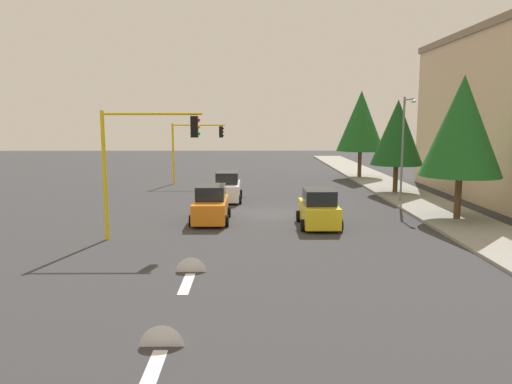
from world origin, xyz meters
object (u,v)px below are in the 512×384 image
(tree_roadside_near, at_px, (462,126))
(tree_roadside_far, at_px, (361,121))
(traffic_signal_far_right, at_px, (195,141))
(street_lamp_curbside, at_px, (405,138))
(tree_roadside_mid, at_px, (397,133))
(car_white, at_px, (227,188))
(car_yellow, at_px, (319,209))
(car_orange, at_px, (211,205))
(traffic_signal_near_right, at_px, (142,149))

(tree_roadside_near, bearing_deg, tree_roadside_far, -177.14)
(traffic_signal_far_right, xyz_separation_m, street_lamp_curbside, (10.39, 14.82, 0.64))
(tree_roadside_mid, bearing_deg, traffic_signal_far_right, -111.01)
(car_white, bearing_deg, tree_roadside_mid, 103.32)
(street_lamp_curbside, distance_m, tree_roadside_near, 5.82)
(tree_roadside_near, distance_m, car_white, 15.34)
(traffic_signal_far_right, height_order, car_yellow, traffic_signal_far_right)
(tree_roadside_far, xyz_separation_m, car_orange, (19.89, -12.50, -4.49))
(tree_roadside_near, relative_size, car_yellow, 2.05)
(street_lamp_curbside, bearing_deg, traffic_signal_near_right, -57.24)
(street_lamp_curbside, relative_size, tree_roadside_mid, 1.00)
(tree_roadside_far, height_order, car_white, tree_roadside_far)
(traffic_signal_far_right, bearing_deg, street_lamp_curbside, 54.97)
(tree_roadside_mid, xyz_separation_m, car_orange, (9.89, -13.00, -3.68))
(tree_roadside_mid, height_order, car_orange, tree_roadside_mid)
(traffic_signal_far_right, height_order, traffic_signal_near_right, traffic_signal_near_right)
(tree_roadside_mid, height_order, car_yellow, tree_roadside_mid)
(street_lamp_curbside, distance_m, car_yellow, 10.03)
(street_lamp_curbside, height_order, tree_roadside_mid, street_lamp_curbside)
(car_orange, relative_size, car_yellow, 1.08)
(street_lamp_curbside, distance_m, car_white, 12.22)
(car_orange, relative_size, car_white, 1.03)
(street_lamp_curbside, xyz_separation_m, tree_roadside_near, (5.61, 1.30, 0.83))
(street_lamp_curbside, height_order, car_orange, street_lamp_curbside)
(car_orange, bearing_deg, street_lamp_curbside, 114.28)
(street_lamp_curbside, xyz_separation_m, tree_roadside_mid, (-4.39, 0.80, 0.23))
(traffic_signal_far_right, relative_size, street_lamp_curbside, 0.74)
(traffic_signal_far_right, bearing_deg, tree_roadside_mid, 68.99)
(tree_roadside_mid, relative_size, car_yellow, 1.82)
(street_lamp_curbside, distance_m, car_orange, 13.82)
(car_orange, distance_m, car_white, 6.97)
(street_lamp_curbside, bearing_deg, traffic_signal_far_right, -125.03)
(traffic_signal_near_right, relative_size, car_orange, 1.43)
(street_lamp_curbside, relative_size, tree_roadside_near, 0.89)
(tree_roadside_mid, bearing_deg, car_white, -76.68)
(traffic_signal_far_right, xyz_separation_m, tree_roadside_far, (-4.00, 15.12, 1.67))
(traffic_signal_near_right, bearing_deg, tree_roadside_mid, 131.66)
(street_lamp_curbside, bearing_deg, car_orange, -65.72)
(traffic_signal_near_right, bearing_deg, tree_roadside_near, 103.84)
(traffic_signal_near_right, relative_size, tree_roadside_near, 0.75)
(tree_roadside_mid, xyz_separation_m, car_yellow, (11.23, -7.27, -3.68))
(car_white, bearing_deg, traffic_signal_near_right, -16.63)
(street_lamp_curbside, bearing_deg, tree_roadside_near, 13.05)
(traffic_signal_far_right, xyz_separation_m, traffic_signal_near_right, (20.00, -0.11, 0.48))
(tree_roadside_far, xyz_separation_m, tree_roadside_mid, (10.00, 0.50, -0.81))
(traffic_signal_far_right, distance_m, car_orange, 16.35)
(tree_roadside_near, relative_size, car_orange, 1.90)
(traffic_signal_far_right, height_order, car_orange, traffic_signal_far_right)
(tree_roadside_far, bearing_deg, car_white, -42.68)
(traffic_signal_far_right, xyz_separation_m, car_orange, (15.89, 2.62, -2.81))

